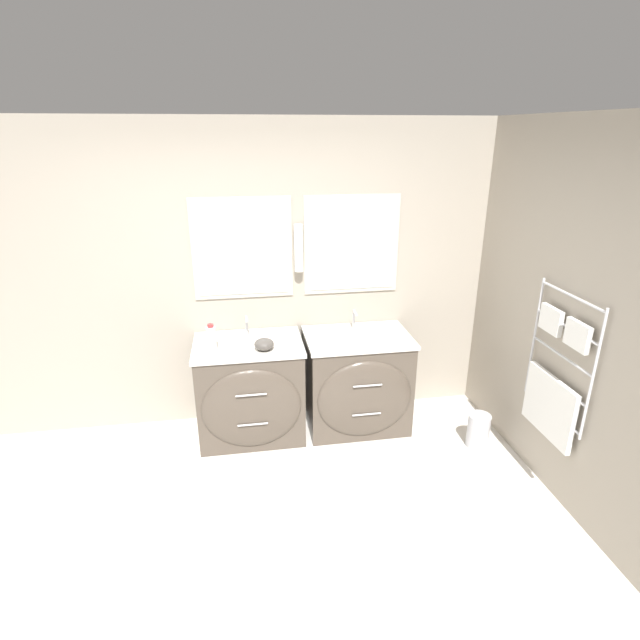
{
  "coord_description": "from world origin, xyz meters",
  "views": [
    {
      "loc": [
        -0.05,
        -2.31,
        2.49
      ],
      "look_at": [
        0.54,
        1.26,
        1.11
      ],
      "focal_mm": 28.0,
      "sensor_mm": 36.0,
      "label": 1
    }
  ],
  "objects_px": {
    "toiletry_bottle": "(211,338)",
    "waste_bin": "(478,430)",
    "vanity_right": "(358,382)",
    "vanity_left": "(251,391)",
    "amenity_bowl": "(264,344)"
  },
  "relations": [
    {
      "from": "toiletry_bottle",
      "to": "waste_bin",
      "type": "relative_size",
      "value": 0.76
    },
    {
      "from": "vanity_right",
      "to": "toiletry_bottle",
      "type": "relative_size",
      "value": 4.01
    },
    {
      "from": "vanity_left",
      "to": "toiletry_bottle",
      "type": "bearing_deg",
      "value": -167.54
    },
    {
      "from": "vanity_left",
      "to": "amenity_bowl",
      "type": "xyz_separation_m",
      "value": [
        0.13,
        -0.12,
        0.47
      ]
    },
    {
      "from": "waste_bin",
      "to": "vanity_right",
      "type": "bearing_deg",
      "value": 153.43
    },
    {
      "from": "vanity_left",
      "to": "vanity_right",
      "type": "distance_m",
      "value": 0.92
    },
    {
      "from": "vanity_left",
      "to": "toiletry_bottle",
      "type": "height_order",
      "value": "toiletry_bottle"
    },
    {
      "from": "vanity_left",
      "to": "waste_bin",
      "type": "xyz_separation_m",
      "value": [
        1.85,
        -0.46,
        -0.28
      ]
    },
    {
      "from": "vanity_right",
      "to": "vanity_left",
      "type": "bearing_deg",
      "value": 180.0
    },
    {
      "from": "vanity_left",
      "to": "waste_bin",
      "type": "relative_size",
      "value": 3.04
    },
    {
      "from": "vanity_right",
      "to": "waste_bin",
      "type": "xyz_separation_m",
      "value": [
        0.93,
        -0.46,
        -0.28
      ]
    },
    {
      "from": "toiletry_bottle",
      "to": "waste_bin",
      "type": "distance_m",
      "value": 2.32
    },
    {
      "from": "toiletry_bottle",
      "to": "amenity_bowl",
      "type": "xyz_separation_m",
      "value": [
        0.41,
        -0.06,
        -0.06
      ]
    },
    {
      "from": "toiletry_bottle",
      "to": "vanity_right",
      "type": "bearing_deg",
      "value": 2.95
    },
    {
      "from": "vanity_left",
      "to": "vanity_right",
      "type": "bearing_deg",
      "value": 0.0
    }
  ]
}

